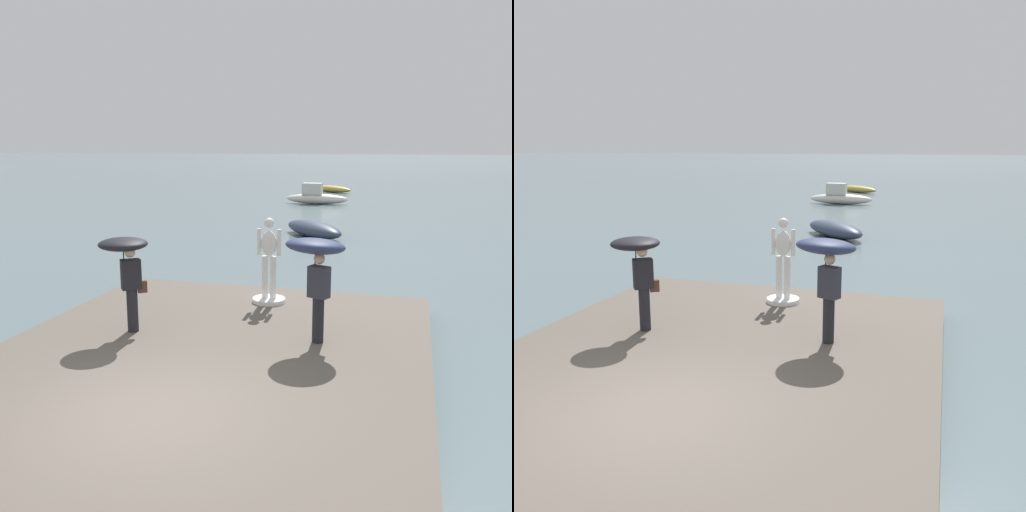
{
  "view_description": "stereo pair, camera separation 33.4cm",
  "coord_description": "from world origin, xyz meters",
  "views": [
    {
      "loc": [
        3.49,
        -6.51,
        4.1
      ],
      "look_at": [
        0.0,
        5.69,
        1.55
      ],
      "focal_mm": 38.93,
      "sensor_mm": 36.0,
      "label": 1
    },
    {
      "loc": [
        3.81,
        -6.41,
        4.1
      ],
      "look_at": [
        0.0,
        5.69,
        1.55
      ],
      "focal_mm": 38.93,
      "sensor_mm": 36.0,
      "label": 2
    }
  ],
  "objects": [
    {
      "name": "boat_leftward",
      "position": [
        -0.85,
        18.09,
        0.35
      ],
      "size": [
        3.68,
        3.89,
        0.7
      ],
      "color": "#2D384C",
      "rests_on": "ground"
    },
    {
      "name": "ground_plane",
      "position": [
        0.0,
        40.0,
        0.0
      ],
      "size": [
        400.0,
        400.0,
        0.0
      ],
      "primitive_type": "plane",
      "color": "slate"
    },
    {
      "name": "boat_near",
      "position": [
        -3.61,
        42.4,
        0.29
      ],
      "size": [
        4.26,
        3.52,
        0.58
      ],
      "color": "#B2993D",
      "rests_on": "ground"
    },
    {
      "name": "boat_rightward",
      "position": [
        -3.21,
        32.2,
        0.5
      ],
      "size": [
        4.45,
        1.22,
        1.46
      ],
      "color": "silver",
      "rests_on": "ground"
    },
    {
      "name": "statue_white_figure",
      "position": [
        0.26,
        5.89,
        1.23
      ],
      "size": [
        0.79,
        0.79,
        2.03
      ],
      "color": "white",
      "rests_on": "pier"
    },
    {
      "name": "onlooker_left",
      "position": [
        -1.92,
        3.07,
        1.91
      ],
      "size": [
        1.36,
        1.36,
        1.91
      ],
      "color": "black",
      "rests_on": "pier"
    },
    {
      "name": "onlooker_right",
      "position": [
        1.78,
        3.56,
        2.04
      ],
      "size": [
        1.49,
        1.5,
        2.05
      ],
      "color": "black",
      "rests_on": "pier"
    },
    {
      "name": "pier",
      "position": [
        0.0,
        2.12,
        0.2
      ],
      "size": [
        7.89,
        10.25,
        0.4
      ],
      "primitive_type": "cube",
      "color": "#60564C",
      "rests_on": "ground"
    }
  ]
}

